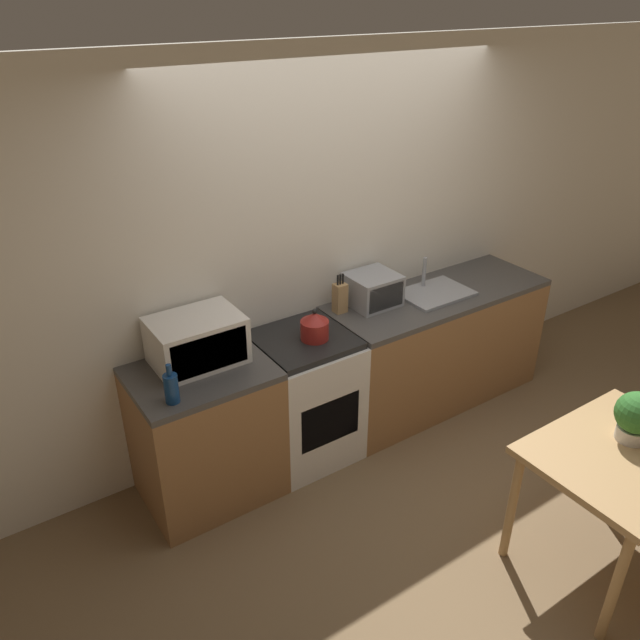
# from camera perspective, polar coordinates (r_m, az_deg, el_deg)

# --- Properties ---
(ground_plane) EXTENTS (16.00, 16.00, 0.00)m
(ground_plane) POSITION_cam_1_polar(r_m,az_deg,el_deg) (4.18, 10.51, -15.38)
(ground_plane) COLOR brown
(wall_back) EXTENTS (10.00, 0.06, 2.60)m
(wall_back) POSITION_cam_1_polar(r_m,az_deg,el_deg) (4.24, 1.14, 6.73)
(wall_back) COLOR silver
(wall_back) RESTS_ON ground_plane
(counter_left_run) EXTENTS (0.81, 0.62, 0.90)m
(counter_left_run) POSITION_cam_1_polar(r_m,az_deg,el_deg) (3.92, -10.35, -10.16)
(counter_left_run) COLOR olive
(counter_left_run) RESTS_ON ground_plane
(counter_right_run) EXTENTS (1.72, 0.62, 0.90)m
(counter_right_run) POSITION_cam_1_polar(r_m,az_deg,el_deg) (4.79, 10.36, -2.40)
(counter_right_run) COLOR olive
(counter_right_run) RESTS_ON ground_plane
(stove_range) EXTENTS (0.60, 0.62, 0.90)m
(stove_range) POSITION_cam_1_polar(r_m,az_deg,el_deg) (4.17, -1.43, -7.00)
(stove_range) COLOR silver
(stove_range) RESTS_ON ground_plane
(kettle) EXTENTS (0.18, 0.18, 0.21)m
(kettle) POSITION_cam_1_polar(r_m,az_deg,el_deg) (3.87, -0.50, -0.55)
(kettle) COLOR maroon
(kettle) RESTS_ON stove_range
(microwave) EXTENTS (0.52, 0.37, 0.29)m
(microwave) POSITION_cam_1_polar(r_m,az_deg,el_deg) (3.68, -11.19, -1.83)
(microwave) COLOR silver
(microwave) RESTS_ON counter_left_run
(bottle) EXTENTS (0.08, 0.08, 0.23)m
(bottle) POSITION_cam_1_polar(r_m,az_deg,el_deg) (3.39, -13.44, -6.04)
(bottle) COLOR navy
(bottle) RESTS_ON counter_left_run
(knife_block) EXTENTS (0.08, 0.07, 0.28)m
(knife_block) POSITION_cam_1_polar(r_m,az_deg,el_deg) (4.19, 1.84, 2.08)
(knife_block) COLOR tan
(knife_block) RESTS_ON counter_right_run
(toaster_oven) EXTENTS (0.33, 0.31, 0.22)m
(toaster_oven) POSITION_cam_1_polar(r_m,az_deg,el_deg) (4.31, 4.84, 2.80)
(toaster_oven) COLOR #999BA0
(toaster_oven) RESTS_ON counter_right_run
(sink_basin) EXTENTS (0.51, 0.36, 0.24)m
(sink_basin) POSITION_cam_1_polar(r_m,az_deg,el_deg) (4.55, 10.42, 2.53)
(sink_basin) COLOR #999BA0
(sink_basin) RESTS_ON counter_right_run
(dining_table) EXTENTS (0.94, 0.74, 0.76)m
(dining_table) POSITION_cam_1_polar(r_m,az_deg,el_deg) (3.65, 25.84, -12.03)
(dining_table) COLOR tan
(dining_table) RESTS_ON ground_plane
(potted_plant) EXTENTS (0.22, 0.22, 0.28)m
(potted_plant) POSITION_cam_1_polar(r_m,az_deg,el_deg) (3.61, 26.94, -7.81)
(potted_plant) COLOR beige
(potted_plant) RESTS_ON dining_table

